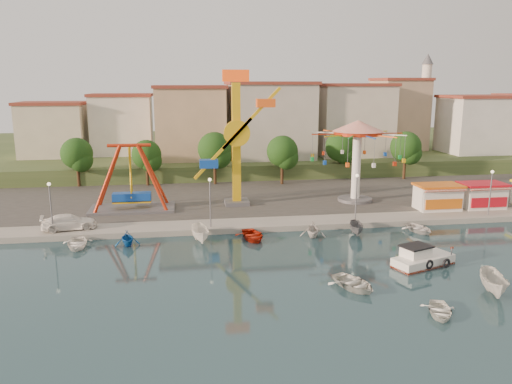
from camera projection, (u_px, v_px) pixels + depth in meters
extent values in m
plane|color=#132F35|center=(316.00, 273.00, 41.72)|extent=(200.00, 200.00, 0.00)
cube|color=#9E998E|center=(236.00, 159.00, 101.56)|extent=(200.00, 100.00, 0.60)
cube|color=#4C4944|center=(260.00, 191.00, 70.58)|extent=(90.00, 28.00, 0.01)
cube|color=#384C26|center=(233.00, 150.00, 106.14)|extent=(200.00, 60.00, 3.00)
cube|color=#59595E|center=(133.00, 209.00, 60.04)|extent=(10.00, 5.00, 0.30)
cube|color=#1343A8|center=(132.00, 197.00, 59.73)|extent=(4.50, 1.40, 1.00)
cylinder|color=#AA260D|center=(129.00, 145.00, 58.39)|extent=(5.00, 0.40, 0.40)
cube|color=#59595E|center=(237.00, 202.00, 62.79)|extent=(3.00, 3.00, 0.50)
cube|color=#EAB013|center=(236.00, 145.00, 61.23)|extent=(1.00, 1.00, 15.00)
cube|color=#F1450D|center=(236.00, 76.00, 59.45)|extent=(3.20, 0.50, 1.40)
cylinder|color=#EAB013|center=(237.00, 133.00, 60.13)|extent=(3.20, 0.50, 3.20)
cube|color=#EAB013|center=(251.00, 118.00, 59.80)|extent=(7.20, 0.35, 7.44)
cube|color=#F65615|center=(266.00, 103.00, 59.66)|extent=(2.20, 1.20, 1.00)
cylinder|color=#59595E|center=(355.00, 199.00, 64.50)|extent=(4.40, 4.40, 0.40)
cylinder|color=white|center=(356.00, 167.00, 63.57)|extent=(1.10, 1.10, 9.00)
cylinder|color=#AA260D|center=(358.00, 133.00, 62.65)|extent=(6.00, 6.00, 0.50)
cone|color=red|center=(358.00, 126.00, 62.46)|extent=(6.40, 6.40, 1.40)
cube|color=white|center=(438.00, 198.00, 60.03)|extent=(5.00, 3.00, 2.80)
cube|color=#D06012|center=(439.00, 185.00, 59.69)|extent=(5.40, 3.40, 0.25)
cube|color=red|center=(446.00, 191.00, 58.13)|extent=(5.00, 0.77, 0.43)
cube|color=white|center=(482.00, 196.00, 60.85)|extent=(5.00, 3.00, 2.80)
cube|color=#B10E1B|center=(483.00, 184.00, 60.52)|extent=(5.40, 3.40, 0.25)
cube|color=red|center=(491.00, 190.00, 58.95)|extent=(5.00, 0.77, 0.43)
cylinder|color=#59595E|center=(51.00, 209.00, 50.19)|extent=(0.14, 0.14, 5.00)
cylinder|color=#59595E|center=(210.00, 204.00, 52.48)|extent=(0.14, 0.14, 5.00)
cylinder|color=#59595E|center=(356.00, 199.00, 54.76)|extent=(0.14, 0.14, 5.00)
cylinder|color=#59595E|center=(490.00, 194.00, 57.05)|extent=(0.14, 0.14, 5.00)
cylinder|color=#382314|center=(78.00, 174.00, 73.22)|extent=(0.44, 0.44, 3.60)
sphere|color=black|center=(77.00, 153.00, 72.56)|extent=(4.60, 4.60, 4.60)
cylinder|color=#382314|center=(147.00, 174.00, 73.96)|extent=(0.44, 0.44, 3.40)
sphere|color=black|center=(146.00, 155.00, 73.33)|extent=(4.35, 4.35, 4.35)
cylinder|color=#382314|center=(215.00, 171.00, 74.91)|extent=(0.44, 0.44, 3.92)
sphere|color=black|center=(215.00, 149.00, 74.19)|extent=(5.02, 5.02, 5.02)
cylinder|color=#382314|center=(282.00, 172.00, 74.97)|extent=(0.44, 0.44, 3.66)
sphere|color=black|center=(282.00, 151.00, 74.30)|extent=(4.68, 4.68, 4.68)
cylinder|color=#382314|center=(340.00, 167.00, 79.28)|extent=(0.44, 0.44, 3.80)
sphere|color=black|center=(341.00, 146.00, 78.58)|extent=(4.86, 4.86, 4.86)
cylinder|color=#382314|center=(404.00, 167.00, 78.95)|extent=(0.44, 0.44, 3.77)
sphere|color=black|center=(406.00, 147.00, 78.26)|extent=(4.83, 4.83, 4.83)
cube|color=beige|center=(39.00, 125.00, 79.55)|extent=(9.26, 9.53, 11.87)
cube|color=silver|center=(120.00, 131.00, 86.75)|extent=(12.33, 9.01, 8.63)
cube|color=tan|center=(196.00, 123.00, 88.91)|extent=(11.95, 9.28, 11.23)
cube|color=beige|center=(275.00, 129.00, 88.04)|extent=(12.59, 10.50, 9.20)
cube|color=beige|center=(343.00, 126.00, 93.25)|extent=(10.75, 9.23, 9.24)
cube|color=tan|center=(415.00, 121.00, 93.13)|extent=(12.77, 10.96, 11.21)
cube|color=silver|center=(478.00, 118.00, 93.18)|extent=(8.23, 8.98, 12.36)
cylinder|color=silver|center=(424.00, 107.00, 96.68)|extent=(1.80, 1.80, 16.00)
cylinder|color=#59595E|center=(426.00, 80.00, 95.60)|extent=(2.80, 2.80, 0.30)
cone|color=#59595E|center=(428.00, 59.00, 94.75)|extent=(2.20, 2.20, 2.00)
cube|color=white|center=(423.00, 262.00, 43.38)|extent=(6.04, 4.01, 1.02)
cube|color=#AA260D|center=(423.00, 264.00, 43.44)|extent=(6.04, 4.01, 0.18)
cube|color=white|center=(416.00, 252.00, 43.21)|extent=(2.71, 2.38, 1.02)
cube|color=black|center=(416.00, 246.00, 43.09)|extent=(3.00, 2.68, 0.14)
torus|color=black|center=(429.00, 264.00, 42.26)|extent=(0.88, 0.52, 0.86)
torus|color=black|center=(446.00, 263.00, 42.54)|extent=(0.88, 0.52, 0.86)
imported|color=silver|center=(354.00, 283.00, 38.52)|extent=(4.31, 4.93, 0.85)
imported|color=white|center=(440.00, 311.00, 34.06)|extent=(3.33, 3.88, 0.68)
imported|color=silver|center=(494.00, 284.00, 37.40)|extent=(2.97, 4.62, 1.67)
imported|color=white|center=(69.00, 222.00, 51.89)|extent=(5.80, 3.26, 1.59)
imported|color=white|center=(77.00, 243.00, 48.09)|extent=(3.31, 4.27, 0.81)
imported|color=#1356A9|center=(127.00, 238.00, 48.70)|extent=(2.86, 3.17, 1.48)
imported|color=white|center=(201.00, 234.00, 49.70)|extent=(2.01, 4.39, 1.64)
imported|color=#B8230E|center=(252.00, 235.00, 50.53)|extent=(3.58, 4.57, 0.86)
imported|color=silver|center=(313.00, 229.00, 51.35)|extent=(3.44, 3.72, 1.63)
imported|color=slate|center=(357.00, 229.00, 52.05)|extent=(2.09, 3.72, 1.36)
imported|color=white|center=(419.00, 228.00, 53.11)|extent=(3.36, 4.17, 0.77)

